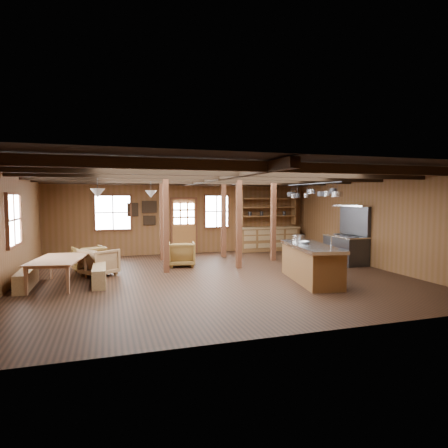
{
  "coord_description": "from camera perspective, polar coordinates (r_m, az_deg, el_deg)",
  "views": [
    {
      "loc": [
        -2.77,
        -9.62,
        2.13
      ],
      "look_at": [
        0.45,
        0.74,
        1.37
      ],
      "focal_mm": 30.0,
      "sensor_mm": 36.0,
      "label": 1
    }
  ],
  "objects": [
    {
      "name": "armchair_b",
      "position": [
        11.79,
        -6.49,
        -4.57
      ],
      "size": [
        0.93,
        0.95,
        0.76
      ],
      "primitive_type": "imported",
      "rotation": [
        0.0,
        0.0,
        2.98
      ],
      "color": "brown",
      "rests_on": "floor"
    },
    {
      "name": "ceiling_joists",
      "position": [
        10.19,
        -1.49,
        7.09
      ],
      "size": [
        9.8,
        8.82,
        0.18
      ],
      "color": "black",
      "rests_on": "ceiling"
    },
    {
      "name": "commercial_range",
      "position": [
        12.83,
        18.24,
        -2.96
      ],
      "size": [
        0.79,
        1.54,
        1.9
      ],
      "color": "#303033",
      "rests_on": "floor"
    },
    {
      "name": "window_back_right",
      "position": [
        14.66,
        -1.14,
        1.92
      ],
      "size": [
        1.02,
        0.06,
        1.32
      ],
      "color": "white",
      "rests_on": "wall_back"
    },
    {
      "name": "back_counter",
      "position": [
        15.21,
        6.76,
        -1.8
      ],
      "size": [
        2.55,
        0.6,
        2.45
      ],
      "color": "brown",
      "rests_on": "floor"
    },
    {
      "name": "pendant_lamps",
      "position": [
        10.63,
        -14.51,
        4.52
      ],
      "size": [
        1.86,
        2.36,
        0.66
      ],
      "color": "#303033",
      "rests_on": "ceiling"
    },
    {
      "name": "step_stool",
      "position": [
        10.72,
        15.73,
        -6.54
      ],
      "size": [
        0.53,
        0.47,
        0.4
      ],
      "primitive_type": "cube",
      "rotation": [
        0.0,
        0.0,
        0.41
      ],
      "color": "brown",
      "rests_on": "floor"
    },
    {
      "name": "room",
      "position": [
        10.03,
        -1.2,
        -0.18
      ],
      "size": [
        10.04,
        9.04,
        2.84
      ],
      "color": "black",
      "rests_on": "ground"
    },
    {
      "name": "window_left",
      "position": [
        10.36,
        -29.45,
        0.55
      ],
      "size": [
        0.14,
        1.24,
        1.32
      ],
      "color": "white",
      "rests_on": "wall_back"
    },
    {
      "name": "armchair_a",
      "position": [
        11.48,
        -19.85,
        -5.04
      ],
      "size": [
        1.02,
        1.04,
        0.75
      ],
      "primitive_type": "imported",
      "rotation": [
        0.0,
        0.0,
        3.46
      ],
      "color": "brown",
      "rests_on": "floor"
    },
    {
      "name": "dining_table",
      "position": [
        9.97,
        -23.65,
        -6.72
      ],
      "size": [
        1.36,
        2.05,
        0.67
      ],
      "primitive_type": "imported",
      "rotation": [
        0.0,
        0.0,
        1.41
      ],
      "color": "#9A6746",
      "rests_on": "floor"
    },
    {
      "name": "bowl",
      "position": [
        9.96,
        12.07,
        -2.76
      ],
      "size": [
        0.29,
        0.29,
        0.07
      ],
      "primitive_type": "imported",
      "rotation": [
        0.0,
        0.0,
        -0.02
      ],
      "color": "silver",
      "rests_on": "kitchen_island"
    },
    {
      "name": "counter_pot",
      "position": [
        10.44,
        11.28,
        -2.12
      ],
      "size": [
        0.31,
        0.31,
        0.18
      ],
      "primitive_type": "cylinder",
      "color": "silver",
      "rests_on": "kitchen_island"
    },
    {
      "name": "notice_boards",
      "position": [
        14.14,
        -12.1,
        1.92
      ],
      "size": [
        1.08,
        0.03,
        0.9
      ],
      "color": "white",
      "rests_on": "wall_back"
    },
    {
      "name": "bench_aisle",
      "position": [
        9.93,
        -18.45,
        -7.27
      ],
      "size": [
        0.31,
        1.64,
        0.45
      ],
      "primitive_type": "cube",
      "color": "brown",
      "rests_on": "floor"
    },
    {
      "name": "bench_wall",
      "position": [
        10.1,
        -27.9,
        -7.4
      ],
      "size": [
        0.29,
        1.56,
        0.43
      ],
      "primitive_type": "cube",
      "color": "brown",
      "rests_on": "floor"
    },
    {
      "name": "pot_rack",
      "position": [
        11.49,
        13.33,
        4.6
      ],
      "size": [
        0.38,
        3.0,
        0.45
      ],
      "color": "#303033",
      "rests_on": "ceiling"
    },
    {
      "name": "back_door",
      "position": [
        14.39,
        -6.1,
        -1.01
      ],
      "size": [
        1.02,
        0.08,
        2.15
      ],
      "color": "brown",
      "rests_on": "floor"
    },
    {
      "name": "armchair_c",
      "position": [
        10.81,
        -18.48,
        -5.53
      ],
      "size": [
        1.16,
        1.15,
        0.76
      ],
      "primitive_type": "imported",
      "rotation": [
        0.0,
        0.0,
        2.22
      ],
      "color": "olive",
      "rests_on": "floor"
    },
    {
      "name": "kitchen_island",
      "position": [
        9.84,
        13.09,
        -5.77
      ],
      "size": [
        1.29,
        2.61,
        1.2
      ],
      "rotation": [
        0.0,
        0.0,
        -0.17
      ],
      "color": "brown",
      "rests_on": "floor"
    },
    {
      "name": "timber_posts",
      "position": [
        12.17,
        -1.55,
        0.55
      ],
      "size": [
        3.95,
        2.35,
        2.8
      ],
      "color": "#492314",
      "rests_on": "floor"
    },
    {
      "name": "window_back_left",
      "position": [
        14.09,
        -16.57,
        1.67
      ],
      "size": [
        1.32,
        0.06,
        1.32
      ],
      "color": "white",
      "rests_on": "wall_back"
    }
  ]
}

